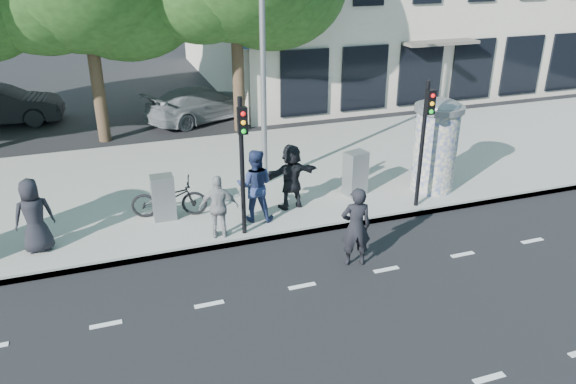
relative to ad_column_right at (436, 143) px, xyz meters
name	(u,v)px	position (x,y,z in m)	size (l,w,h in m)	color
ground	(328,325)	(-5.20, -4.70, -1.54)	(120.00, 120.00, 0.00)	black
sidewalk	(232,178)	(-5.20, 2.80, -1.46)	(40.00, 8.00, 0.15)	gray
curb	(272,237)	(-5.20, -1.15, -1.46)	(40.00, 0.10, 0.16)	slate
lane_dash_far	(302,286)	(-5.20, -3.30, -1.53)	(32.00, 0.12, 0.01)	silver
ad_column_right	(436,143)	(0.00, 0.00, 0.00)	(1.36, 1.36, 2.65)	beige
traffic_pole_near	(242,154)	(-5.80, -0.91, 0.69)	(0.22, 0.31, 3.40)	black
traffic_pole_far	(424,132)	(-1.00, -0.91, 0.69)	(0.22, 0.31, 3.40)	black
street_lamp	(263,20)	(-4.40, 1.93, 3.26)	(0.25, 0.93, 8.00)	slate
ped_a	(34,216)	(-10.48, -0.11, -0.51)	(0.86, 0.56, 1.76)	black
ped_c	(255,186)	(-5.33, -0.24, -0.44)	(0.92, 0.71, 1.89)	navy
ped_e	(219,207)	(-6.40, -0.85, -0.60)	(0.93, 0.53, 1.58)	gray
ped_f	(291,177)	(-4.24, 0.15, -0.50)	(1.64, 0.59, 1.77)	black
man_road	(356,227)	(-3.77, -2.82, -0.60)	(0.68, 0.45, 1.87)	black
bicycle	(169,198)	(-7.38, 0.68, -0.88)	(1.93, 0.67, 1.02)	black
cabinet_left	(163,197)	(-7.53, 0.57, -0.80)	(0.57, 0.41, 1.18)	slate
cabinet_right	(355,173)	(-2.25, 0.39, -0.76)	(0.60, 0.43, 1.25)	slate
car_right	(202,104)	(-4.79, 9.38, -0.85)	(4.75, 1.93, 1.38)	slate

